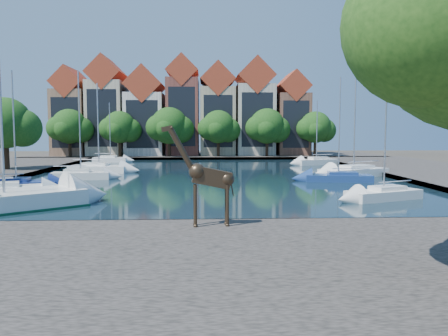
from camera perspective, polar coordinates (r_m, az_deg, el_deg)
name	(u,v)px	position (r m, az deg, el deg)	size (l,w,h in m)	color
ground	(208,229)	(21.47, -2.09, -7.96)	(160.00, 160.00, 0.00)	#38332B
water_basin	(207,176)	(45.17, -2.28, -1.07)	(38.00, 50.00, 0.08)	black
near_quay	(209,270)	(14.65, -1.91, -13.16)	(50.00, 14.00, 0.50)	#4F4844
far_quay	(206,156)	(77.05, -2.35, 1.60)	(60.00, 16.00, 0.50)	#4F4844
right_quay	(443,173)	(51.67, 26.66, -0.60)	(14.00, 52.00, 0.50)	#4F4844
townhouse_west_end	(73,115)	(80.28, -19.13, 6.54)	(5.44, 9.18, 14.93)	#8E684D
townhouse_west_mid	(108,110)	(78.81, -14.93, 7.32)	(5.94, 9.18, 16.79)	beige
townhouse_west_inner	(146,115)	(77.65, -10.19, 6.79)	(6.43, 9.18, 15.15)	silver
townhouse_center	(183,109)	(77.09, -5.37, 7.62)	(5.44, 9.18, 16.93)	brown
townhouse_east_inner	(217,113)	(76.99, -0.87, 7.17)	(5.94, 9.18, 15.79)	tan
townhouse_east_mid	(254,111)	(77.46, 3.99, 7.42)	(6.43, 9.18, 16.65)	beige
townhouse_east_end	(291,117)	(78.41, 8.74, 6.62)	(5.44, 9.18, 14.43)	brown
far_tree_far_west	(70,128)	(74.66, -19.48, 5.00)	(7.28, 5.60, 7.68)	#332114
far_tree_west	(120,128)	(72.73, -13.42, 5.07)	(6.76, 5.20, 7.36)	#332114
far_tree_mid_west	(170,127)	(71.65, -7.09, 5.34)	(7.80, 6.00, 8.00)	#332114
far_tree_mid_east	(219,128)	(71.45, -0.66, 5.25)	(7.02, 5.40, 7.52)	#332114
far_tree_east	(268,127)	(72.14, 5.73, 5.31)	(7.54, 5.80, 7.84)	#332114
far_tree_far_east	(316,128)	(73.70, 11.92, 5.10)	(6.76, 5.20, 7.36)	#332114
side_tree_left_far	(6,125)	(53.55, -26.55, 5.08)	(7.28, 5.60, 7.88)	#332114
giraffe_statue	(207,177)	(19.51, -2.30, -1.16)	(3.17, 0.64, 4.52)	#34261A
sailboat_left_a	(5,189)	(34.54, -26.72, -2.46)	(6.37, 4.22, 10.89)	white
sailboat_left_b	(16,184)	(37.99, -25.50, -1.84)	(6.33, 3.07, 9.32)	navy
sailboat_left_c	(81,174)	(44.02, -18.18, -0.69)	(5.54, 2.43, 10.24)	white
sailboat_left_d	(99,167)	(50.63, -16.00, 0.11)	(6.72, 3.21, 9.86)	white
sailboat_left_e	(111,158)	(66.55, -14.60, 1.22)	(5.14, 2.23, 8.71)	white
sailboat_right_a	(384,192)	(31.65, 20.13, -2.98)	(5.66, 3.73, 9.45)	silver
sailboat_right_b	(338,176)	(41.50, 14.72, -1.04)	(6.19, 2.94, 9.48)	navy
sailboat_right_c	(354,170)	(46.45, 16.57, -0.31)	(7.67, 5.27, 9.78)	white
sailboat_right_d	(316,161)	(60.83, 11.96, 0.96)	(6.19, 3.88, 8.67)	silver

